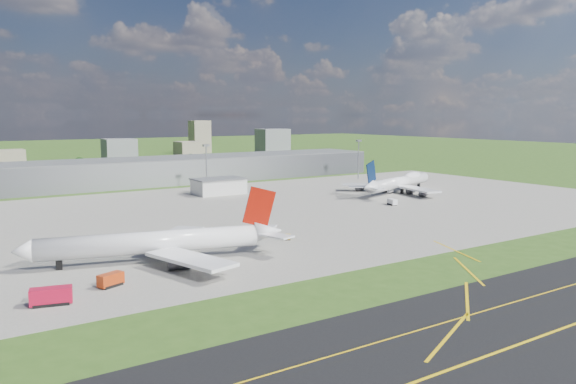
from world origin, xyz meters
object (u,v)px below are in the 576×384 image
airliner_red_twin (161,243)px  airliner_blue_quad (400,182)px  tug_yellow (288,237)px  fire_truck (51,297)px  van_white_far (390,191)px  crash_tender (111,280)px  van_white_near (392,202)px

airliner_red_twin → airliner_blue_quad: size_ratio=1.04×
airliner_red_twin → airliner_blue_quad: 177.74m
tug_yellow → fire_truck: bearing=144.6°
airliner_red_twin → van_white_far: bearing=-141.7°
airliner_blue_quad → fire_truck: bearing=-174.0°
airliner_red_twin → tug_yellow: size_ratio=19.82×
fire_truck → crash_tender: bearing=37.0°
crash_tender → tug_yellow: 68.32m
tug_yellow → van_white_near: size_ratio=0.62×
airliner_blue_quad → tug_yellow: airliner_blue_quad is taller
fire_truck → van_white_near: 172.69m
van_white_far → van_white_near: bearing=-151.6°
airliner_blue_quad → van_white_near: (-35.79, -31.65, -3.98)m
airliner_blue_quad → van_white_far: airliner_blue_quad is taller
tug_yellow → van_white_far: van_white_far is taller
tug_yellow → van_white_near: 88.44m
airliner_red_twin → airliner_blue_quad: (163.38, 69.99, -0.13)m
airliner_red_twin → van_white_near: bearing=-148.9°
fire_truck → van_white_near: size_ratio=1.54×
airliner_red_twin → van_white_near: 133.28m
crash_tender → fire_truck: bearing=-179.4°
fire_truck → crash_tender: size_ratio=1.36×
airliner_red_twin → van_white_far: 169.65m
fire_truck → tug_yellow: bearing=32.3°
airliner_red_twin → van_white_near: size_ratio=12.25×
tug_yellow → van_white_near: (81.39, 34.60, 0.55)m
van_white_far → fire_truck: bearing=-173.5°
fire_truck → tug_yellow: 84.41m
airliner_red_twin → van_white_far: size_ratio=16.78×
airliner_red_twin → airliner_blue_quad: bearing=-142.4°
van_white_far → crash_tender: bearing=-173.3°
crash_tender → airliner_red_twin: bearing=18.3°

